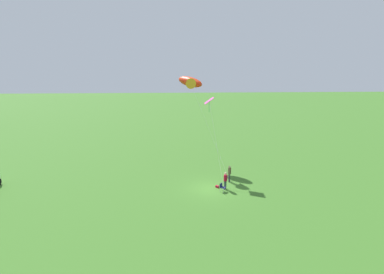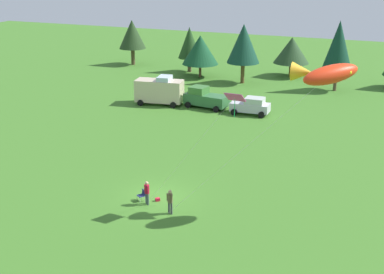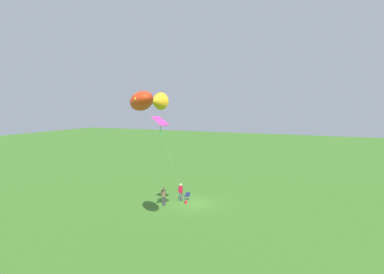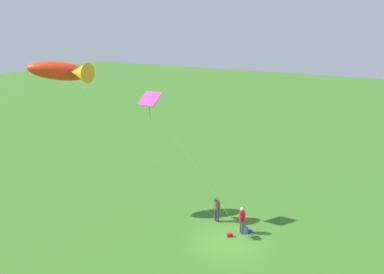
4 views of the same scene
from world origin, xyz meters
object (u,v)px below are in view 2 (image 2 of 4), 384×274
object	(u,v)px
person_spectator	(147,191)
car_silver_compact	(251,106)
van_camper_beige	(160,90)
kite_diamond_rainbow	(233,100)
kite_large_fish	(324,74)
folding_chair	(142,194)
person_kite_flyer	(170,200)
backpack_on_grass	(158,199)
truck_green_flatbed	(205,98)

from	to	relation	value
person_spectator	car_silver_compact	size ratio (longest dim) A/B	0.41
van_camper_beige	kite_diamond_rainbow	world-z (taller)	kite_diamond_rainbow
van_camper_beige	kite_large_fish	world-z (taller)	kite_large_fish
van_camper_beige	car_silver_compact	world-z (taller)	van_camper_beige
folding_chair	kite_diamond_rainbow	xyz separation A→B (m)	(6.33, 0.77, 7.40)
person_kite_flyer	folding_chair	size ratio (longest dim) A/B	2.12
backpack_on_grass	person_kite_flyer	bearing A→B (deg)	-41.71
person_kite_flyer	van_camper_beige	xyz separation A→B (m)	(-12.34, 24.65, 0.62)
person_kite_flyer	kite_diamond_rainbow	xyz separation A→B (m)	(3.67, 1.86, 6.86)
kite_diamond_rainbow	truck_green_flatbed	bearing A→B (deg)	114.38
backpack_on_grass	car_silver_compact	size ratio (longest dim) A/B	0.08
kite_large_fish	kite_diamond_rainbow	bearing A→B (deg)	-160.10
kite_large_fish	kite_diamond_rainbow	distance (m)	5.81
backpack_on_grass	van_camper_beige	xyz separation A→B (m)	(-10.70, 23.20, 1.53)
folding_chair	car_silver_compact	size ratio (longest dim) A/B	0.19
car_silver_compact	kite_large_fish	world-z (taller)	kite_large_fish
folding_chair	person_spectator	distance (m)	0.88
folding_chair	person_spectator	size ratio (longest dim) A/B	0.47
person_kite_flyer	truck_green_flatbed	xyz separation A→B (m)	(-6.96, 25.31, 0.08)
truck_green_flatbed	kite_diamond_rainbow	xyz separation A→B (m)	(10.63, -23.45, 6.78)
person_spectator	backpack_on_grass	xyz separation A→B (m)	(0.44, 0.76, -0.91)
folding_chair	kite_diamond_rainbow	distance (m)	9.76
van_camper_beige	kite_large_fish	size ratio (longest dim) A/B	0.50
person_kite_flyer	van_camper_beige	size ratio (longest dim) A/B	0.31
car_silver_compact	kite_diamond_rainbow	xyz separation A→B (m)	(5.06, -22.79, 6.93)
person_kite_flyer	van_camper_beige	distance (m)	27.58
car_silver_compact	kite_diamond_rainbow	distance (m)	24.35
person_spectator	truck_green_flatbed	world-z (taller)	truck_green_flatbed
van_camper_beige	car_silver_compact	xyz separation A→B (m)	(10.94, -0.00, -0.69)
person_kite_flyer	kite_diamond_rainbow	bearing A→B (deg)	135.00
person_spectator	van_camper_beige	distance (m)	26.07
truck_green_flatbed	kite_large_fish	bearing A→B (deg)	134.69
folding_chair	truck_green_flatbed	bearing A→B (deg)	-133.88
van_camper_beige	truck_green_flatbed	bearing A→B (deg)	-1.41
folding_chair	van_camper_beige	bearing A→B (deg)	-121.63
folding_chair	car_silver_compact	distance (m)	23.60
van_camper_beige	truck_green_flatbed	size ratio (longest dim) A/B	1.08
van_camper_beige	car_silver_compact	size ratio (longest dim) A/B	1.34
car_silver_compact	person_spectator	bearing A→B (deg)	-92.70
backpack_on_grass	truck_green_flatbed	bearing A→B (deg)	102.59
person_kite_flyer	backpack_on_grass	world-z (taller)	person_kite_flyer
van_camper_beige	truck_green_flatbed	distance (m)	5.44
van_camper_beige	truck_green_flatbed	world-z (taller)	van_camper_beige
person_spectator	backpack_on_grass	distance (m)	1.27
person_kite_flyer	van_camper_beige	bearing A→B (deg)	-135.29
kite_large_fish	person_spectator	bearing A→B (deg)	-164.43
folding_chair	kite_large_fish	xyz separation A→B (m)	(11.55, 2.66, 9.10)
person_spectator	van_camper_beige	xyz separation A→B (m)	(-10.26, 23.96, 0.62)
folding_chair	kite_large_fish	distance (m)	14.95
person_spectator	truck_green_flatbed	xyz separation A→B (m)	(-4.88, 24.61, 0.08)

